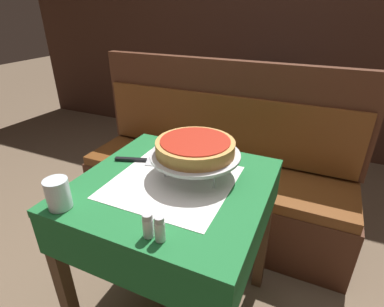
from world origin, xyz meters
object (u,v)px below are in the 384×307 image
(dining_table_front, at_px, (173,206))
(pizza_server, at_px, (143,160))
(pepper_shaker, at_px, (160,229))
(condiment_caddy, at_px, (270,79))
(water_glass_near, at_px, (58,194))
(dining_table_rear, at_px, (264,99))
(napkin_holder, at_px, (202,140))
(pizza_pan_stand, at_px, (195,155))
(deep_dish_pizza, at_px, (195,147))
(booth_bench, at_px, (214,182))
(salt_shaker, at_px, (148,225))

(dining_table_front, height_order, pizza_server, pizza_server)
(pepper_shaker, xyz_separation_m, condiment_caddy, (-0.09, 2.02, 0.00))
(pizza_server, relative_size, water_glass_near, 2.26)
(dining_table_rear, xyz_separation_m, napkin_holder, (-0.01, -1.36, 0.17))
(condiment_caddy, bearing_deg, napkin_holder, -91.52)
(pepper_shaker, bearing_deg, napkin_holder, 101.77)
(pepper_shaker, relative_size, napkin_holder, 0.84)
(pizza_pan_stand, height_order, napkin_holder, pizza_pan_stand)
(dining_table_rear, height_order, deep_dish_pizza, deep_dish_pizza)
(dining_table_front, distance_m, deep_dish_pizza, 0.26)
(booth_bench, distance_m, salt_shaker, 1.13)
(dining_table_rear, height_order, pizza_pan_stand, pizza_pan_stand)
(pizza_server, bearing_deg, pepper_shaker, -51.67)
(dining_table_rear, relative_size, booth_bench, 0.44)
(pizza_server, relative_size, condiment_caddy, 1.40)
(water_glass_near, height_order, condiment_caddy, condiment_caddy)
(booth_bench, bearing_deg, dining_table_rear, 84.85)
(dining_table_front, bearing_deg, condiment_caddy, 89.14)
(pizza_server, bearing_deg, salt_shaker, -55.43)
(dining_table_rear, relative_size, pizza_pan_stand, 2.14)
(pizza_server, relative_size, napkin_holder, 2.39)
(dining_table_front, height_order, dining_table_rear, dining_table_front)
(deep_dish_pizza, bearing_deg, booth_bench, 102.82)
(pepper_shaker, distance_m, condiment_caddy, 2.02)
(dining_table_front, bearing_deg, pepper_shaker, -68.61)
(water_glass_near, xyz_separation_m, pepper_shaker, (0.39, 0.00, -0.01))
(dining_table_front, bearing_deg, booth_bench, 96.75)
(dining_table_rear, xyz_separation_m, deep_dish_pizza, (0.06, -1.60, 0.25))
(pepper_shaker, height_order, napkin_holder, napkin_holder)
(pizza_pan_stand, relative_size, deep_dish_pizza, 1.15)
(pepper_shaker, bearing_deg, dining_table_rear, 93.31)
(deep_dish_pizza, bearing_deg, salt_shaker, -87.31)
(dining_table_front, xyz_separation_m, pepper_shaker, (0.12, -0.30, 0.16))
(dining_table_rear, distance_m, pepper_shaker, 1.99)
(pizza_server, height_order, water_glass_near, water_glass_near)
(dining_table_front, bearing_deg, salt_shaker, -75.51)
(booth_bench, xyz_separation_m, salt_shaker, (0.16, -1.01, 0.48))
(booth_bench, bearing_deg, pizza_pan_stand, -77.18)
(pizza_pan_stand, distance_m, deep_dish_pizza, 0.04)
(water_glass_near, height_order, salt_shaker, water_glass_near)
(booth_bench, height_order, pizza_pan_stand, booth_bench)
(pizza_pan_stand, xyz_separation_m, napkin_holder, (-0.07, 0.23, -0.04))
(dining_table_rear, height_order, condiment_caddy, condiment_caddy)
(deep_dish_pizza, distance_m, napkin_holder, 0.26)
(dining_table_front, height_order, booth_bench, booth_bench)
(deep_dish_pizza, bearing_deg, dining_table_front, -125.56)
(dining_table_front, relative_size, dining_table_rear, 1.00)
(pepper_shaker, bearing_deg, dining_table_front, 111.39)
(water_glass_near, bearing_deg, pizza_pan_stand, 49.26)
(deep_dish_pizza, bearing_deg, pepper_shaker, -81.40)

